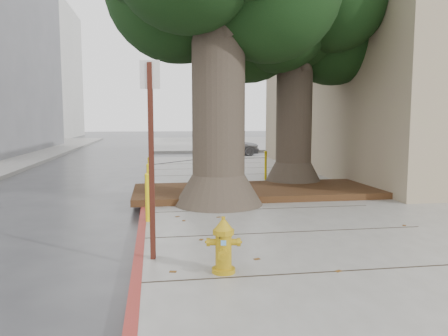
% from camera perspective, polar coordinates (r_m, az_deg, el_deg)
% --- Properties ---
extents(ground, '(140.00, 140.00, 0.00)m').
position_cam_1_polar(ground, '(7.66, 4.53, -9.60)').
color(ground, '#28282B').
rests_on(ground, ground).
extents(sidewalk_far, '(16.00, 20.00, 0.15)m').
position_cam_1_polar(sidewalk_far, '(38.01, 2.70, 3.32)').
color(sidewalk_far, slate).
rests_on(sidewalk_far, ground).
extents(curb_red, '(0.14, 26.00, 0.16)m').
position_cam_1_polar(curb_red, '(9.87, -10.40, -5.60)').
color(curb_red, maroon).
rests_on(curb_red, ground).
extents(planter_bed, '(6.40, 2.60, 0.16)m').
position_cam_1_polar(planter_bed, '(11.52, 4.33, -3.00)').
color(planter_bed, black).
rests_on(planter_bed, sidewalk_main).
extents(building_far_white, '(12.00, 18.00, 15.00)m').
position_cam_1_polar(building_far_white, '(54.61, -25.80, 11.44)').
color(building_far_white, silver).
rests_on(building_far_white, ground).
extents(building_side_white, '(10.00, 10.00, 9.00)m').
position_cam_1_polar(building_side_white, '(37.68, 19.32, 9.68)').
color(building_side_white, silver).
rests_on(building_side_white, ground).
extents(building_side_grey, '(12.00, 14.00, 12.00)m').
position_cam_1_polar(building_side_grey, '(45.96, 22.49, 10.78)').
color(building_side_grey, slate).
rests_on(building_side_grey, ground).
extents(tree_far, '(4.50, 3.80, 7.17)m').
position_cam_1_polar(tree_far, '(13.54, 10.60, 18.71)').
color(tree_far, '#4C3F33').
rests_on(tree_far, sidewalk_main).
extents(bollard_ring, '(3.79, 5.39, 0.95)m').
position_cam_1_polar(bollard_ring, '(11.65, -4.68, -0.75)').
color(bollard_ring, '#D5B90B').
rests_on(bollard_ring, sidewalk_main).
extents(fire_hydrant, '(0.39, 0.36, 0.73)m').
position_cam_1_polar(fire_hydrant, '(5.65, -0.07, -10.08)').
color(fire_hydrant, '#B38C12').
rests_on(fire_hydrant, sidewalk_main).
extents(signpost, '(0.27, 0.08, 2.75)m').
position_cam_1_polar(signpost, '(6.07, -9.49, 2.49)').
color(signpost, '#471911').
rests_on(signpost, sidewalk_main).
extents(car_silver, '(3.81, 1.55, 1.29)m').
position_cam_1_polar(car_silver, '(25.28, 0.29, 3.09)').
color(car_silver, '#97979C').
rests_on(car_silver, ground).
extents(car_red, '(3.51, 1.39, 1.13)m').
position_cam_1_polar(car_red, '(29.10, 20.82, 2.95)').
color(car_red, maroon).
rests_on(car_red, ground).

